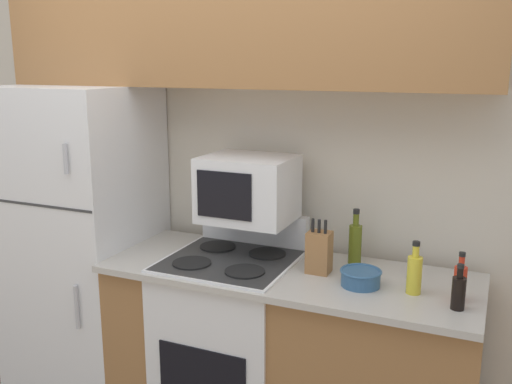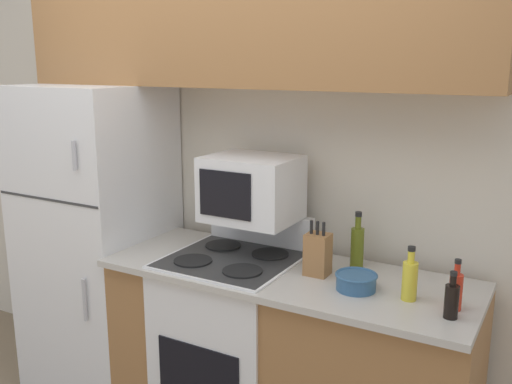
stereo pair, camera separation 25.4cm
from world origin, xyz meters
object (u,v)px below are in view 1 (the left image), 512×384
Objects in this scene: stove at (232,346)px; microwave at (248,189)px; bottle_cooking_spray at (414,273)px; bottle_olive_oil at (355,242)px; knife_block at (319,252)px; bowl at (361,277)px; bottle_hot_sauce at (460,282)px; refrigerator at (83,247)px; bottle_soy_sauce at (459,292)px.

microwave is (0.04, 0.12, 0.77)m from stove.
bottle_cooking_spray is 0.85× the size of bottle_olive_oil.
bottle_cooking_spray is (0.85, -0.05, 0.53)m from stove.
bowl is at bearing -21.13° from knife_block.
knife_block reaches higher than bowl.
bottle_olive_oil is at bearing 20.42° from stove.
bottle_cooking_spray is (0.81, -0.16, -0.24)m from microwave.
microwave is at bearing 71.78° from stove.
bottle_hot_sauce is at bearing -2.98° from stove.
refrigerator is 1.77m from bottle_cooking_spray.
bottle_cooking_spray is 0.40m from bottle_olive_oil.
bowl is 0.80× the size of bottle_cooking_spray.
knife_block is 1.23× the size of bottle_hot_sauce.
bottle_olive_oil reaches higher than bottle_hot_sauce.
knife_block is (1.34, -0.01, 0.16)m from refrigerator.
bowl is at bearing -70.73° from bottle_olive_oil.
bottle_hot_sauce is 0.77× the size of bottle_olive_oil.
bottle_hot_sauce is 0.08m from bottle_soy_sauce.
knife_block is 0.21m from bottle_olive_oil.
knife_block reaches higher than stove.
bottle_cooking_spray is at bearing 153.39° from bottle_soy_sauce.
bottle_hot_sauce reaches higher than bottle_soy_sauce.
bottle_hot_sauce reaches higher than stove.
microwave is at bearing 163.85° from bowl.
refrigerator is 7.85× the size of bottle_cooking_spray.
bottle_soy_sauce is (0.00, -0.08, -0.01)m from bottle_hot_sauce.
refrigerator is 8.64× the size of bottle_hot_sauce.
bottle_cooking_spray is 0.18m from bottle_hot_sauce.
bottle_hot_sauce is at bearing 91.25° from bottle_soy_sauce.
microwave is 1.63× the size of bottle_olive_oil.
bottle_hot_sauce reaches higher than bowl.
knife_block is 1.12× the size of bottle_cooking_spray.
stove is (0.91, -0.04, -0.38)m from refrigerator.
bottle_olive_oil is (1.46, 0.17, 0.17)m from refrigerator.
stove is 4.99× the size of bottle_cooking_spray.
refrigerator is 7.02× the size of knife_block.
microwave is 2.36× the size of bottle_soy_sauce.
stove is 0.80m from bottle_olive_oil.
refrigerator is 1.55m from bowl.
bottle_soy_sauce reaches higher than stove.
bottle_soy_sauce is (0.99, -0.25, -0.26)m from microwave.
bowl is 0.67× the size of bottle_olive_oil.
stove is at bearing 176.71° from bottle_cooking_spray.
knife_block is at bearing 172.66° from bottle_hot_sauce.
knife_block is 0.62m from bottle_soy_sauce.
bowl is at bearing -16.15° from microwave.
stove is at bearing 172.37° from bottle_soy_sauce.
bottle_cooking_spray is 1.10× the size of bottle_hot_sauce.
bottle_olive_oil is at bearing 152.03° from bottle_hot_sauce.
microwave is 0.69m from bowl.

